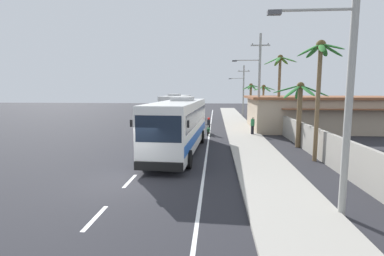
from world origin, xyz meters
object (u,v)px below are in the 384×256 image
(pedestrian_near_kerb, at_px, (253,125))
(palm_nearest, at_px, (319,72))
(palm_fourth, at_px, (280,76))
(palm_third, at_px, (263,94))
(roadside_building, at_px, (322,113))
(motorcycle_beside_bus, at_px, (209,128))
(coach_bus_far_lane, at_px, (177,106))
(palm_second, at_px, (300,103))
(utility_pole_nearest, at_px, (348,69))
(palm_farthest, at_px, (251,94))
(utility_pole_mid, at_px, (258,81))
(utility_pole_far, at_px, (243,89))
(coach_bus_foreground, at_px, (180,124))

(pedestrian_near_kerb, bearing_deg, palm_nearest, -114.19)
(palm_nearest, distance_m, palm_fourth, 12.12)
(palm_third, bearing_deg, palm_fourth, -88.45)
(roadside_building, bearing_deg, palm_third, 133.23)
(pedestrian_near_kerb, xyz_separation_m, palm_third, (2.61, 10.43, 2.75))
(motorcycle_beside_bus, bearing_deg, roadside_building, 19.97)
(coach_bus_far_lane, bearing_deg, palm_second, -59.05)
(utility_pole_nearest, xyz_separation_m, palm_farthest, (1.00, 34.66, -1.38))
(coach_bus_far_lane, xyz_separation_m, utility_pole_nearest, (9.92, -32.10, 3.04))
(utility_pole_mid, height_order, palm_third, utility_pole_mid)
(utility_pole_mid, bearing_deg, palm_second, -74.10)
(motorcycle_beside_bus, bearing_deg, palm_nearest, -56.41)
(palm_second, distance_m, palm_fourth, 8.17)
(utility_pole_far, bearing_deg, roadside_building, -66.85)
(pedestrian_near_kerb, bearing_deg, coach_bus_far_lane, 84.04)
(pedestrian_near_kerb, height_order, utility_pole_far, utility_pole_far)
(utility_pole_nearest, relative_size, roadside_building, 0.59)
(palm_third, xyz_separation_m, roadside_building, (5.39, -5.73, -1.92))
(coach_bus_far_lane, height_order, utility_pole_nearest, utility_pole_nearest)
(palm_third, bearing_deg, pedestrian_near_kerb, -104.02)
(motorcycle_beside_bus, height_order, utility_pole_far, utility_pole_far)
(palm_second, bearing_deg, palm_third, 90.35)
(palm_second, xyz_separation_m, palm_farthest, (-0.95, 22.37, 0.24))
(coach_bus_foreground, xyz_separation_m, palm_second, (8.72, 2.34, 1.38))
(pedestrian_near_kerb, relative_size, palm_second, 0.33)
(coach_bus_foreground, distance_m, palm_second, 9.13)
(coach_bus_foreground, distance_m, pedestrian_near_kerb, 9.96)
(utility_pole_nearest, xyz_separation_m, palm_nearest, (1.80, 7.99, 0.40))
(pedestrian_near_kerb, xyz_separation_m, palm_nearest, (2.55, -9.84, 4.40))
(pedestrian_near_kerb, xyz_separation_m, utility_pole_far, (0.96, 21.15, 3.45))
(utility_pole_far, relative_size, palm_second, 1.69)
(palm_second, bearing_deg, utility_pole_mid, 105.90)
(pedestrian_near_kerb, height_order, roadside_building, roadside_building)
(coach_bus_far_lane, distance_m, roadside_building, 19.65)
(palm_farthest, bearing_deg, palm_third, -82.38)
(palm_nearest, distance_m, palm_farthest, 26.74)
(palm_farthest, bearing_deg, palm_nearest, -88.29)
(motorcycle_beside_bus, bearing_deg, coach_bus_foreground, -102.69)
(motorcycle_beside_bus, xyz_separation_m, palm_nearest, (6.72, -10.12, 4.71))
(motorcycle_beside_bus, distance_m, pedestrian_near_kerb, 4.20)
(utility_pole_nearest, bearing_deg, palm_nearest, 77.30)
(pedestrian_near_kerb, distance_m, palm_fourth, 5.96)
(coach_bus_far_lane, xyz_separation_m, motorcycle_beside_bus, (5.00, -13.99, -1.28))
(coach_bus_foreground, xyz_separation_m, utility_pole_mid, (6.67, 9.54, 3.19))
(motorcycle_beside_bus, relative_size, utility_pole_mid, 0.20)
(coach_bus_foreground, height_order, palm_third, palm_third)
(pedestrian_near_kerb, height_order, palm_nearest, palm_nearest)
(utility_pole_mid, xyz_separation_m, palm_farthest, (1.10, 15.17, -1.56))
(palm_nearest, bearing_deg, utility_pole_mid, 99.35)
(coach_bus_foreground, bearing_deg, palm_farthest, 72.55)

